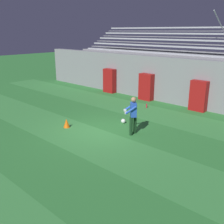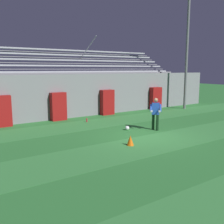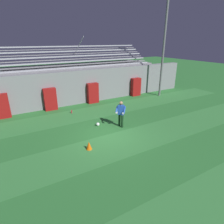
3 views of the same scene
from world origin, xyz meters
name	(u,v)px [view 3 (image 3 of 3)]	position (x,y,z in m)	size (l,w,h in m)	color
ground_plane	(108,136)	(0.00, 0.00, 0.00)	(80.00, 80.00, 0.00)	#2D7533
turf_stripe_near	(199,216)	(0.00, -6.00, 0.00)	(28.00, 2.45, 0.01)	#38843D
turf_stripe_mid	(118,144)	(0.00, -1.09, 0.00)	(28.00, 2.45, 0.01)	#38843D
turf_stripe_far	(83,114)	(0.00, 3.82, 0.00)	(28.00, 2.45, 0.01)	#38843D
back_wall	(70,88)	(0.00, 6.50, 1.40)	(24.00, 0.60, 2.80)	gray
padding_pillar_gate_left	(50,99)	(-1.79, 5.95, 0.86)	(0.94, 0.44, 1.72)	maroon
padding_pillar_gate_right	(93,93)	(1.79, 5.95, 0.86)	(0.94, 0.44, 1.72)	maroon
padding_pillar_far_left	(2,106)	(-5.05, 5.95, 0.86)	(0.94, 0.44, 1.72)	maroon
padding_pillar_far_right	(136,87)	(6.35, 5.95, 0.86)	(0.94, 0.44, 1.72)	maroon
bleacher_stand	(62,82)	(0.00, 8.84, 1.50)	(18.00, 4.05, 5.43)	gray
floodlight_pole	(165,36)	(8.36, 4.76, 5.48)	(0.90, 0.36, 8.76)	slate
goalkeeper	(121,112)	(1.30, 0.67, 0.95)	(0.74, 0.74, 1.67)	#143319
soccer_ball	(98,124)	(0.09, 1.47, 0.11)	(0.22, 0.22, 0.22)	white
traffic_cone	(89,146)	(-1.48, -0.77, 0.21)	(0.30, 0.30, 0.42)	orange
water_bottle	(72,112)	(-0.65, 4.45, 0.12)	(0.07, 0.07, 0.24)	red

